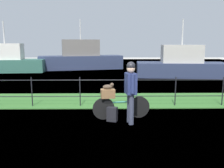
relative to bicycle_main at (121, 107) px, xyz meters
name	(u,v)px	position (x,y,z in m)	size (l,w,h in m)	color
ground_plane	(103,126)	(-0.51, -0.66, -0.34)	(60.00, 60.00, 0.00)	beige
grass_strip	(104,100)	(-0.51, 2.23, -0.32)	(27.00, 2.40, 0.03)	#38702D
harbor_water	(106,73)	(-0.51, 10.80, -0.33)	(30.00, 30.00, 0.00)	#426684
iron_fence	(104,90)	(-0.51, 1.37, 0.26)	(18.04, 0.04, 1.02)	black
bicycle_main	(121,107)	(0.00, 0.00, 0.00)	(1.66, 0.32, 0.63)	black
wooden_crate	(108,93)	(-0.38, -0.06, 0.42)	(0.39, 0.27, 0.25)	brown
terrier_dog	(109,86)	(-0.35, -0.05, 0.62)	(0.32, 0.18, 0.18)	#4C3D2D
cyclist_person	(131,87)	(0.24, -0.42, 0.67)	(0.32, 0.53, 1.68)	#383D51
backpack_on_paving	(112,114)	(-0.25, -0.23, -0.14)	(0.28, 0.18, 0.40)	black
moored_boat_near	(81,59)	(-2.60, 13.38, 0.54)	(6.96, 3.11, 4.02)	#2D3856
moored_boat_mid	(181,65)	(4.32, 8.76, 0.40)	(5.77, 2.51, 3.63)	#2D3856
moored_boat_far	(6,62)	(-7.96, 11.47, 0.43)	(5.74, 2.20, 3.71)	#336656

